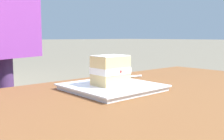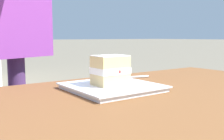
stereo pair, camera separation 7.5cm
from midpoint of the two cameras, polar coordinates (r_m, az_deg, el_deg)
dessert_plate at (r=0.76m, az=2.84°, el=-3.75°), size 0.24×0.24×0.02m
cake_slice at (r=0.75m, az=2.49°, el=-0.06°), size 0.10×0.08×0.08m
dessert_fork at (r=0.97m, az=4.90°, el=-1.66°), size 0.17×0.06×0.01m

